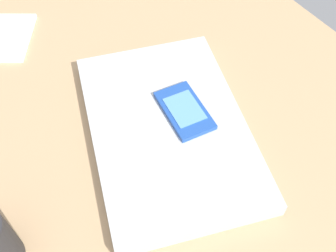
% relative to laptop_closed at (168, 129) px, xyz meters
% --- Properties ---
extents(desk_surface, '(1.20, 0.80, 0.03)m').
position_rel_laptop_closed_xyz_m(desk_surface, '(-0.02, -0.01, -0.03)').
color(desk_surface, tan).
rests_on(desk_surface, ground).
extents(laptop_closed, '(0.41, 0.33, 0.03)m').
position_rel_laptop_closed_xyz_m(laptop_closed, '(0.00, 0.00, 0.00)').
color(laptop_closed, '#B7BABC').
rests_on(laptop_closed, desk_surface).
extents(cell_phone_on_laptop, '(0.11, 0.07, 0.01)m').
position_rel_laptop_closed_xyz_m(cell_phone_on_laptop, '(0.01, -0.03, 0.02)').
color(cell_phone_on_laptop, '#1E479E').
rests_on(cell_phone_on_laptop, laptop_closed).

